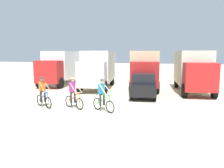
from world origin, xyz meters
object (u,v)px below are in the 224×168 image
Objects in this scene: sedan_parked at (144,85)px; cyclist_near_camera at (103,96)px; box_truck_white_box at (98,68)px; box_truck_tan_camper at (144,68)px; box_truck_avon_van at (62,66)px; cyclist_orange_shirt at (43,93)px; cyclist_cowboy_hat at (73,94)px; box_truck_cream_rv at (193,69)px.

cyclist_near_camera is (-1.51, -4.89, -0.04)m from sedan_parked.
box_truck_white_box and box_truck_tan_camper have the same top height.
box_truck_avon_van is 10.25m from cyclist_orange_shirt.
sedan_parked is 5.77m from cyclist_cowboy_hat.
sedan_parked is at bearing -135.73° from box_truck_cream_rv.
box_truck_avon_van is at bearing 121.59° from cyclist_cowboy_hat.
box_truck_white_box is 4.16m from box_truck_tan_camper.
box_truck_tan_camper is 10.28m from cyclist_orange_shirt.
cyclist_near_camera reaches higher than sedan_parked.
cyclist_orange_shirt is at bearing -179.80° from cyclist_near_camera.
box_truck_tan_camper reaches higher than cyclist_near_camera.
cyclist_cowboy_hat is at bearing -80.75° from box_truck_white_box.
box_truck_cream_rv is at bearing 49.83° from cyclist_cowboy_hat.
box_truck_avon_van is 10.17m from sedan_parked.
sedan_parked is 2.41× the size of cyclist_near_camera.
box_truck_avon_van is 4.63m from box_truck_white_box.
box_truck_cream_rv is (12.54, -1.14, 0.00)m from box_truck_avon_van.
sedan_parked is 2.41× the size of cyclist_orange_shirt.
box_truck_tan_camper is at bearing 15.20° from box_truck_white_box.
box_truck_tan_camper is (4.01, 1.09, 0.00)m from box_truck_white_box.
cyclist_cowboy_hat is (-6.85, -8.11, -1.03)m from box_truck_cream_rv.
cyclist_orange_shirt is (-4.59, -9.14, -1.03)m from box_truck_tan_camper.
box_truck_white_box is 3.87× the size of cyclist_near_camera.
cyclist_orange_shirt is 1.00× the size of cyclist_near_camera.
box_truck_avon_van is at bearing 153.28° from sedan_parked.
box_truck_tan_camper is 3.86× the size of cyclist_cowboy_hat.
cyclist_orange_shirt reaches higher than sedan_parked.
box_truck_tan_camper is 4.40m from sedan_parked.
box_truck_avon_van reaches higher than cyclist_cowboy_hat.
box_truck_cream_rv reaches higher than sedan_parked.
sedan_parked is at bearing -81.71° from box_truck_tan_camper.
cyclist_orange_shirt is at bearing -136.32° from box_truck_cream_rv.
box_truck_white_box is 8.13m from box_truck_cream_rv.
cyclist_near_camera is (1.84, -0.19, 0.00)m from cyclist_cowboy_hat.
sedan_parked is (-3.50, -3.41, -0.99)m from box_truck_cream_rv.
cyclist_cowboy_hat is (-3.35, -4.70, -0.04)m from sedan_parked.
cyclist_orange_shirt and cyclist_cowboy_hat have the same top height.
box_truck_tan_camper is 9.23m from cyclist_near_camera.
box_truck_tan_camper is at bearing 73.01° from cyclist_cowboy_hat.
box_truck_avon_van is 0.99× the size of box_truck_tan_camper.
box_truck_white_box is 3.87× the size of cyclist_cowboy_hat.
cyclist_near_camera is at bearing 0.20° from cyclist_orange_shirt.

